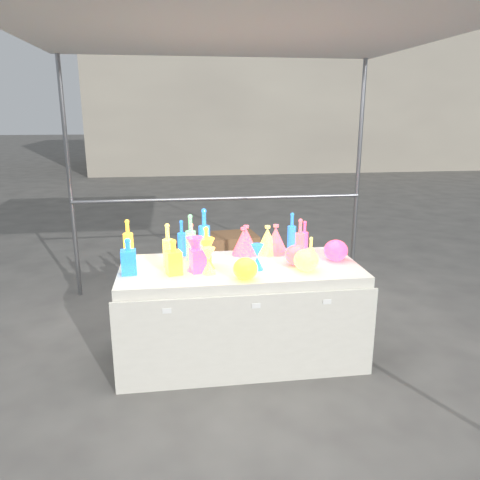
{
  "coord_description": "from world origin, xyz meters",
  "views": [
    {
      "loc": [
        -0.47,
        -3.33,
        1.87
      ],
      "look_at": [
        0.0,
        0.0,
        0.95
      ],
      "focal_mm": 35.0,
      "sensor_mm": 36.0,
      "label": 1
    }
  ],
  "objects": [
    {
      "name": "decanter_2",
      "position": [
        -0.81,
        -0.08,
        0.88
      ],
      "size": [
        0.11,
        0.11,
        0.26
      ],
      "primitive_type": null,
      "rotation": [
        0.0,
        0.0,
        0.07
      ],
      "color": "#178135",
      "rests_on": "display_table"
    },
    {
      "name": "bottle_0",
      "position": [
        -0.85,
        0.35,
        0.9
      ],
      "size": [
        0.1,
        0.1,
        0.31
      ],
      "primitive_type": null,
      "rotation": [
        0.0,
        0.0,
        -0.38
      ],
      "color": "red",
      "rests_on": "display_table"
    },
    {
      "name": "bottle_10",
      "position": [
        0.49,
        0.11,
        0.91
      ],
      "size": [
        0.09,
        0.09,
        0.32
      ],
      "primitive_type": null,
      "rotation": [
        0.0,
        0.0,
        -0.31
      ],
      "color": "#241FB5",
      "rests_on": "display_table"
    },
    {
      "name": "ground",
      "position": [
        0.0,
        0.0,
        0.0
      ],
      "size": [
        80.0,
        80.0,
        0.0
      ],
      "primitive_type": "plane",
      "color": "slate",
      "rests_on": "ground"
    },
    {
      "name": "decanter_0",
      "position": [
        -0.49,
        -0.12,
        0.88
      ],
      "size": [
        0.12,
        0.12,
        0.26
      ],
      "primitive_type": null,
      "rotation": [
        0.0,
        0.0,
        0.24
      ],
      "color": "red",
      "rests_on": "display_table"
    },
    {
      "name": "cardboard_box_closed",
      "position": [
        0.17,
        2.06,
        0.23
      ],
      "size": [
        0.67,
        0.52,
        0.45
      ],
      "primitive_type": "cube",
      "rotation": [
        0.0,
        0.0,
        0.12
      ],
      "color": "#906341",
      "rests_on": "ground"
    },
    {
      "name": "display_table",
      "position": [
        0.0,
        -0.01,
        0.37
      ],
      "size": [
        1.84,
        0.83,
        0.75
      ],
      "color": "silver",
      "rests_on": "ground"
    },
    {
      "name": "hourglass_0",
      "position": [
        -0.34,
        -0.07,
        0.88
      ],
      "size": [
        0.13,
        0.13,
        0.25
      ],
      "primitive_type": null,
      "rotation": [
        0.0,
        0.0,
        -0.04
      ],
      "color": "#FF501A",
      "rests_on": "display_table"
    },
    {
      "name": "lampshade_3",
      "position": [
        0.27,
        0.28,
        0.87
      ],
      "size": [
        0.24,
        0.24,
        0.23
      ],
      "primitive_type": null,
      "rotation": [
        0.0,
        0.0,
        0.29
      ],
      "color": "#147D7C",
      "rests_on": "display_table"
    },
    {
      "name": "hourglass_2",
      "position": [
        -0.25,
        -0.15,
        0.85
      ],
      "size": [
        0.12,
        0.12,
        0.19
      ],
      "primitive_type": null,
      "rotation": [
        0.0,
        0.0,
        -0.28
      ],
      "color": "#147D7C",
      "rests_on": "display_table"
    },
    {
      "name": "lampshade_0",
      "position": [
        0.09,
        0.28,
        0.87
      ],
      "size": [
        0.23,
        0.23,
        0.24
      ],
      "primitive_type": null,
      "rotation": [
        0.0,
        0.0,
        -0.12
      ],
      "color": "orange",
      "rests_on": "display_table"
    },
    {
      "name": "bottle_11",
      "position": [
        0.5,
        -0.17,
        0.87
      ],
      "size": [
        0.06,
        0.06,
        0.25
      ],
      "primitive_type": null,
      "rotation": [
        0.0,
        0.0,
        -0.13
      ],
      "color": "#147D7C",
      "rests_on": "display_table"
    },
    {
      "name": "bottle_4",
      "position": [
        -0.53,
        0.05,
        0.92
      ],
      "size": [
        0.08,
        0.08,
        0.33
      ],
      "primitive_type": null,
      "rotation": [
        0.0,
        0.0,
        0.0
      ],
      "color": "#147D7C",
      "rests_on": "display_table"
    },
    {
      "name": "bottle_5",
      "position": [
        -0.36,
        0.19,
        0.93
      ],
      "size": [
        0.1,
        0.1,
        0.37
      ],
      "primitive_type": null,
      "rotation": [
        0.0,
        0.0,
        -0.22
      ],
      "color": "#A42086",
      "rests_on": "display_table"
    },
    {
      "name": "globe_0",
      "position": [
        -0.01,
        -0.3,
        0.82
      ],
      "size": [
        0.19,
        0.19,
        0.14
      ],
      "primitive_type": null,
      "rotation": [
        0.0,
        0.0,
        -0.09
      ],
      "color": "red",
      "rests_on": "display_table"
    },
    {
      "name": "globe_3",
      "position": [
        0.42,
        -0.05,
        0.82
      ],
      "size": [
        0.19,
        0.19,
        0.14
      ],
      "primitive_type": null,
      "rotation": [
        0.0,
        0.0,
        0.08
      ],
      "color": "#241FB5",
      "rests_on": "display_table"
    },
    {
      "name": "hourglass_3",
      "position": [
        -0.27,
        0.01,
        0.86
      ],
      "size": [
        0.15,
        0.15,
        0.23
      ],
      "primitive_type": null,
      "rotation": [
        0.0,
        0.0,
        -0.36
      ],
      "color": "#A42086",
      "rests_on": "display_table"
    },
    {
      "name": "cardboard_box_flat",
      "position": [
        0.72,
        2.84,
        0.03
      ],
      "size": [
        0.67,
        0.48,
        0.06
      ],
      "primitive_type": "cube",
      "rotation": [
        0.0,
        0.0,
        -0.02
      ],
      "color": "#906341",
      "rests_on": "ground"
    },
    {
      "name": "bottle_3",
      "position": [
        -0.35,
        0.24,
        0.89
      ],
      "size": [
        0.09,
        0.09,
        0.29
      ],
      "primitive_type": null,
      "rotation": [
        0.0,
        0.0,
        0.36
      ],
      "color": "#241FB5",
      "rests_on": "display_table"
    },
    {
      "name": "lampshade_2",
      "position": [
        0.33,
        0.28,
        0.87
      ],
      "size": [
        0.21,
        0.21,
        0.24
      ],
      "primitive_type": null,
      "rotation": [
        0.0,
        0.0,
        0.02
      ],
      "color": "#241FB5",
      "rests_on": "display_table"
    },
    {
      "name": "decanter_1",
      "position": [
        -0.32,
        -0.1,
        0.88
      ],
      "size": [
        0.13,
        0.13,
        0.26
      ],
      "primitive_type": null,
      "rotation": [
        0.0,
        0.0,
        0.25
      ],
      "color": "#FF501A",
      "rests_on": "display_table"
    },
    {
      "name": "lampshade_1",
      "position": [
        0.07,
        0.28,
        0.86
      ],
      "size": [
        0.21,
        0.21,
        0.23
      ],
      "primitive_type": null,
      "rotation": [
        0.0,
        0.0,
        0.12
      ],
      "color": "orange",
      "rests_on": "display_table"
    },
    {
      "name": "hourglass_4",
      "position": [
        -0.25,
        -0.04,
        0.87
      ],
      "size": [
        0.13,
        0.13,
        0.23
      ],
      "primitive_type": null,
      "rotation": [
        0.0,
        0.0,
        -0.15
      ],
      "color": "red",
      "rests_on": "display_table"
    },
    {
      "name": "globe_1",
      "position": [
        0.46,
        -0.19,
        0.82
      ],
      "size": [
        0.23,
        0.23,
        0.15
      ],
      "primitive_type": null,
      "rotation": [
        0.0,
        0.0,
        -0.29
      ],
      "color": "#147D7C",
      "rests_on": "display_table"
    },
    {
      "name": "canopy_tent",
      "position": [
        0.0,
        0.01,
        2.38
      ],
      "size": [
        3.15,
        3.15,
        2.46
      ],
      "color": "gray",
      "rests_on": "ground"
    },
    {
      "name": "bottle_9",
      "position": [
        0.58,
        0.28,
        0.88
      ],
      "size": [
        0.06,
        0.06,
        0.26
      ],
      "primitive_type": null,
      "rotation": [
        0.0,
        0.0,
        0.02
      ],
      "color": "#FF501A",
      "rests_on": "display_table"
    },
    {
      "name": "bottle_6",
      "position": [
        -0.25,
        0.02,
        0.9
      ],
      "size": [
        0.09,
        0.09,
        0.3
      ],
      "primitive_type": null,
      "rotation": [
        0.0,
        0.0,
        -0.19
      ],
      "color": "red",
      "rests_on": "display_table"
    },
    {
      "name": "background_building",
      "position": [
        4.0,
        14.0,
        3.0
      ],
      "size": [
        14.0,
        6.0,
        6.0
      ],
      "primitive_type": "cube",
      "color": "#B4AA96",
      "rests_on": "ground"
    },
    {
      "name": "hourglass_5",
      "position": [
        0.11,
        -0.11,
        0.85
      ],
      "size": [
        0.13,
        0.13,
        0.19
      ],
      "primitive_type": null,
      "rotation": [
        0.0,
        0.0,
        0.4
      ],
      "color": "#178135",
      "rests_on": "display_table"
    },
    {
      "name": "bottle_8",
      "position": [
        0.49,
        0.36,
        0.91
      ],
      "size": [
        0.08,
        0.08,
        0.32
      ],
      "primitive_type": null,
      "rotation": [
        0.0,
        0.0,
        0.12
      ],
      "color": "#178135",
      "rests_on": "display_table"
    },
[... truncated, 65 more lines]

